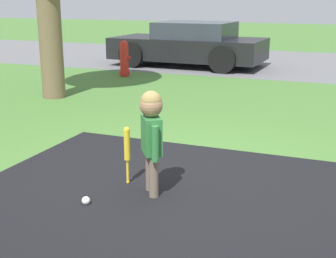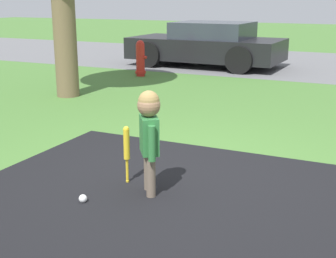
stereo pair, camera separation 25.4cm
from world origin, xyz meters
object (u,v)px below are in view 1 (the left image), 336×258
(fire_hydrant, at_px, (124,59))
(parked_car, at_px, (190,45))
(child, at_px, (151,128))
(sports_ball, at_px, (86,201))
(baseball_bat, at_px, (127,147))

(fire_hydrant, height_order, parked_car, parked_car)
(child, xyz_separation_m, sports_ball, (-0.44, -0.44, -0.59))
(sports_ball, bearing_deg, child, 44.80)
(sports_ball, distance_m, parked_car, 8.80)
(parked_car, bearing_deg, child, 108.46)
(child, xyz_separation_m, baseball_bat, (-0.32, 0.13, -0.26))
(baseball_bat, height_order, fire_hydrant, fire_hydrant)
(parked_car, bearing_deg, baseball_bat, 106.62)
(sports_ball, relative_size, parked_car, 0.02)
(fire_hydrant, relative_size, parked_car, 0.21)
(baseball_bat, xyz_separation_m, parked_car, (-2.16, 7.97, 0.19))
(child, relative_size, parked_car, 0.24)
(sports_ball, relative_size, fire_hydrant, 0.09)
(sports_ball, distance_m, fire_hydrant, 6.98)
(baseball_bat, bearing_deg, child, -22.96)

